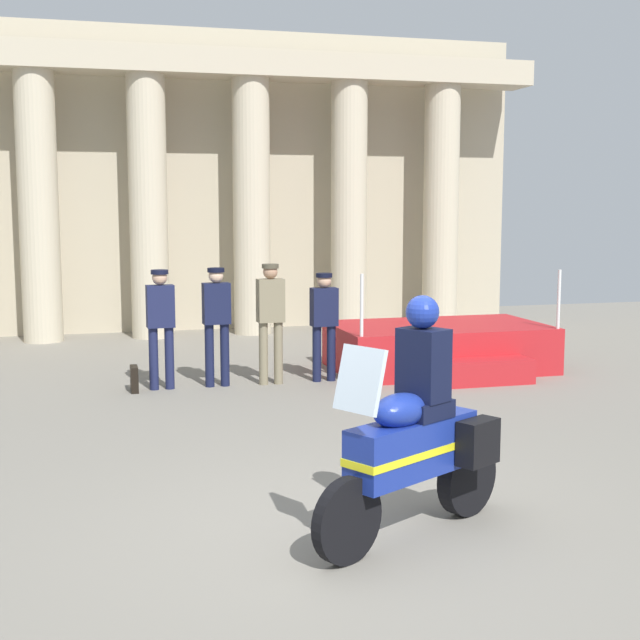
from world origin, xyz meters
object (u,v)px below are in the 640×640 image
(officer_in_row_0, at_px, (161,319))
(officer_in_row_1, at_px, (217,317))
(briefcase_on_ground, at_px, (134,379))
(motorcycle_with_rider, at_px, (418,437))
(officer_in_row_3, at_px, (324,318))
(reviewing_stand, at_px, (441,348))
(officer_in_row_2, at_px, (271,314))

(officer_in_row_0, relative_size, officer_in_row_1, 0.99)
(officer_in_row_1, distance_m, briefcase_on_ground, 1.44)
(officer_in_row_1, distance_m, motorcycle_with_rider, 6.15)
(officer_in_row_0, height_order, officer_in_row_3, officer_in_row_0)
(reviewing_stand, relative_size, motorcycle_with_rider, 1.73)
(officer_in_row_0, distance_m, officer_in_row_3, 2.36)
(officer_in_row_0, distance_m, briefcase_on_ground, 0.91)
(officer_in_row_3, xyz_separation_m, briefcase_on_ground, (-2.75, -0.05, -0.76))
(reviewing_stand, height_order, officer_in_row_3, reviewing_stand)
(briefcase_on_ground, bearing_deg, motorcycle_with_rider, -72.85)
(officer_in_row_0, bearing_deg, briefcase_on_ground, 7.46)
(officer_in_row_2, xyz_separation_m, motorcycle_with_rider, (-0.09, -6.05, -0.24))
(reviewing_stand, xyz_separation_m, motorcycle_with_rider, (-2.89, -6.43, 0.45))
(officer_in_row_2, height_order, motorcycle_with_rider, motorcycle_with_rider)
(officer_in_row_3, bearing_deg, briefcase_on_ground, -1.86)
(officer_in_row_1, bearing_deg, officer_in_row_0, -2.66)
(officer_in_row_0, xyz_separation_m, officer_in_row_3, (2.36, -0.02, -0.06))
(officer_in_row_0, xyz_separation_m, officer_in_row_1, (0.79, 0.00, 0.01))
(reviewing_stand, xyz_separation_m, briefcase_on_ground, (-4.75, -0.40, -0.17))
(reviewing_stand, relative_size, officer_in_row_0, 1.95)
(reviewing_stand, xyz_separation_m, officer_in_row_3, (-2.00, -0.36, 0.60))
(officer_in_row_1, xyz_separation_m, officer_in_row_2, (0.77, -0.05, 0.03))
(motorcycle_with_rider, relative_size, briefcase_on_ground, 5.28)
(reviewing_stand, height_order, briefcase_on_ground, reviewing_stand)
(officer_in_row_1, bearing_deg, briefcase_on_ground, 0.71)
(reviewing_stand, distance_m, motorcycle_with_rider, 7.07)
(reviewing_stand, distance_m, officer_in_row_2, 2.91)
(reviewing_stand, bearing_deg, officer_in_row_0, -175.64)
(officer_in_row_0, height_order, officer_in_row_2, officer_in_row_2)
(officer_in_row_0, height_order, motorcycle_with_rider, motorcycle_with_rider)
(officer_in_row_1, distance_m, officer_in_row_3, 1.58)
(officer_in_row_3, height_order, briefcase_on_ground, officer_in_row_3)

